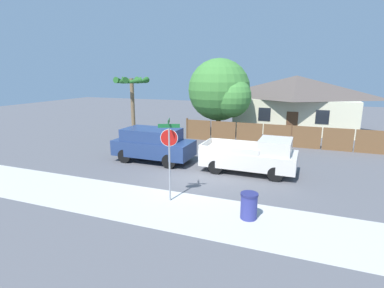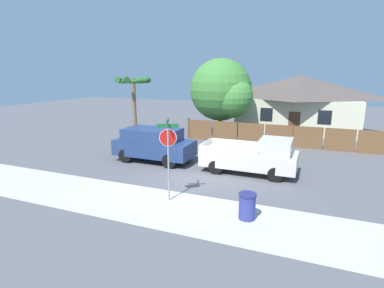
% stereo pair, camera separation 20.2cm
% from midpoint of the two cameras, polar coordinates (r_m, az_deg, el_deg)
% --- Properties ---
extents(ground_plane, '(80.00, 80.00, 0.00)m').
position_cam_midpoint_polar(ground_plane, '(14.97, -0.24, -6.37)').
color(ground_plane, '#56565B').
extents(sidewalk_strip, '(36.00, 3.20, 0.01)m').
position_cam_midpoint_polar(sidewalk_strip, '(11.94, -6.68, -11.74)').
color(sidewalk_strip, beige).
rests_on(sidewalk_strip, ground).
extents(wooden_fence, '(13.84, 0.12, 1.63)m').
position_cam_midpoint_polar(wooden_fence, '(22.01, 15.60, 1.61)').
color(wooden_fence, brown).
rests_on(wooden_fence, ground).
extents(house, '(10.77, 6.14, 4.86)m').
position_cam_midpoint_polar(house, '(28.52, 18.81, 7.54)').
color(house, beige).
rests_on(house, ground).
extents(oak_tree, '(5.20, 4.95, 6.23)m').
position_cam_midpoint_polar(oak_tree, '(24.31, 5.38, 9.96)').
color(oak_tree, brown).
rests_on(oak_tree, ground).
extents(palm_tree, '(2.39, 2.59, 4.81)m').
position_cam_midpoint_polar(palm_tree, '(22.37, -11.65, 10.63)').
color(palm_tree, brown).
rests_on(palm_tree, ground).
extents(red_suv, '(4.61, 2.09, 1.93)m').
position_cam_midpoint_polar(red_suv, '(17.56, -7.72, 0.04)').
color(red_suv, navy).
rests_on(red_suv, ground).
extents(orange_pickup, '(4.82, 2.09, 1.86)m').
position_cam_midpoint_polar(orange_pickup, '(15.72, 11.15, -2.26)').
color(orange_pickup, silver).
rests_on(orange_pickup, ground).
extents(stop_sign, '(0.80, 0.72, 3.33)m').
position_cam_midpoint_polar(stop_sign, '(11.72, -4.85, -0.54)').
color(stop_sign, gray).
rests_on(stop_sign, ground).
extents(trash_bin, '(0.62, 0.62, 0.96)m').
position_cam_midpoint_polar(trash_bin, '(10.96, 10.26, -11.50)').
color(trash_bin, navy).
rests_on(trash_bin, ground).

